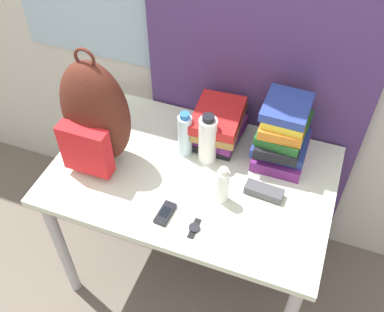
% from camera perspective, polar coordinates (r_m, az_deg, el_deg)
% --- Properties ---
extents(wall_back, '(6.00, 0.06, 2.50)m').
position_cam_1_polar(wall_back, '(1.87, 5.00, 18.22)').
color(wall_back, beige).
rests_on(wall_back, ground_plane).
extents(curtain_blue, '(0.97, 0.04, 2.50)m').
position_cam_1_polar(curtain_blue, '(1.79, 9.15, 16.50)').
color(curtain_blue, '#4C336B').
rests_on(curtain_blue, ground_plane).
extents(desk, '(1.14, 0.74, 0.75)m').
position_cam_1_polar(desk, '(1.91, -0.00, -4.11)').
color(desk, silver).
rests_on(desk, ground_plane).
extents(backpack, '(0.28, 0.23, 0.53)m').
position_cam_1_polar(backpack, '(1.77, -12.23, 4.87)').
color(backpack, '#512319').
rests_on(backpack, desk).
extents(book_stack_left, '(0.21, 0.29, 0.17)m').
position_cam_1_polar(book_stack_left, '(1.91, 3.39, 3.95)').
color(book_stack_left, black).
rests_on(book_stack_left, desk).
extents(book_stack_center, '(0.22, 0.28, 0.29)m').
position_cam_1_polar(book_stack_center, '(1.84, 11.47, 2.95)').
color(book_stack_center, '#6B2370').
rests_on(book_stack_center, desk).
extents(water_bottle, '(0.06, 0.06, 0.22)m').
position_cam_1_polar(water_bottle, '(1.84, -0.89, 2.74)').
color(water_bottle, silver).
rests_on(water_bottle, desk).
extents(sports_bottle, '(0.07, 0.07, 0.24)m').
position_cam_1_polar(sports_bottle, '(1.81, 2.00, 2.10)').
color(sports_bottle, white).
rests_on(sports_bottle, desk).
extents(sunscreen_bottle, '(0.05, 0.05, 0.18)m').
position_cam_1_polar(sunscreen_bottle, '(1.69, 3.90, -3.80)').
color(sunscreen_bottle, white).
rests_on(sunscreen_bottle, desk).
extents(cell_phone, '(0.06, 0.11, 0.02)m').
position_cam_1_polar(cell_phone, '(1.70, -3.42, -7.27)').
color(cell_phone, black).
rests_on(cell_phone, desk).
extents(sunglasses_case, '(0.15, 0.07, 0.04)m').
position_cam_1_polar(sunglasses_case, '(1.77, 9.12, -4.47)').
color(sunglasses_case, '#47474C').
rests_on(sunglasses_case, desk).
extents(wristwatch, '(0.04, 0.09, 0.01)m').
position_cam_1_polar(wristwatch, '(1.66, 0.29, -9.13)').
color(wristwatch, black).
rests_on(wristwatch, desk).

